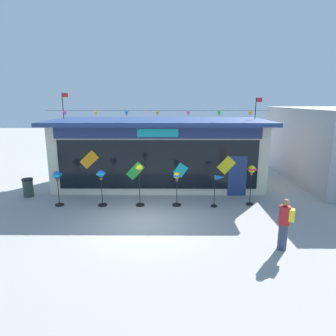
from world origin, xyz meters
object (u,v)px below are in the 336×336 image
wind_spinner_left (101,180)px  wind_spinner_right (219,183)px  wind_spinner_center_right (177,183)px  wind_spinner_far_right (252,174)px  kite_shop_building (159,152)px  person_mid_plaza (284,223)px  trash_bin (28,187)px  wind_spinner_far_left (57,180)px  wind_spinner_center_left (139,177)px

wind_spinner_left → wind_spinner_right: (5.18, -0.09, -0.11)m
wind_spinner_center_right → wind_spinner_far_right: 3.35m
kite_shop_building → person_mid_plaza: kite_shop_building is taller
wind_spinner_center_right → person_mid_plaza: 5.16m
wind_spinner_left → trash_bin: bearing=161.9°
wind_spinner_far_right → trash_bin: 10.72m
wind_spinner_far_left → wind_spinner_left: size_ratio=0.96×
wind_spinner_left → wind_spinner_far_right: size_ratio=0.90×
wind_spinner_left → kite_shop_building: bearing=54.9°
wind_spinner_far_left → person_mid_plaza: person_mid_plaza is taller
kite_shop_building → wind_spinner_center_left: (-0.77, -3.46, -0.52)m
wind_spinner_far_left → wind_spinner_center_right: size_ratio=1.02×
wind_spinner_far_left → wind_spinner_center_right: bearing=0.2°
person_mid_plaza → trash_bin: size_ratio=1.86×
wind_spinner_left → trash_bin: (-3.95, 1.29, -0.74)m
wind_spinner_far_left → wind_spinner_left: bearing=-0.6°
wind_spinner_left → wind_spinner_right: wind_spinner_left is taller
person_mid_plaza → wind_spinner_far_right: bearing=-159.9°
wind_spinner_left → wind_spinner_far_right: bearing=1.4°
wind_spinner_center_right → trash_bin: bearing=170.3°
person_mid_plaza → kite_shop_building: bearing=-129.9°
kite_shop_building → wind_spinner_far_right: size_ratio=6.15×
wind_spinner_center_left → trash_bin: 5.84m
wind_spinner_far_left → wind_spinner_right: wind_spinner_far_left is taller
person_mid_plaza → trash_bin: (-10.56, 5.23, -0.43)m
wind_spinner_far_left → wind_spinner_center_right: wind_spinner_far_left is taller
kite_shop_building → wind_spinner_right: 4.56m
kite_shop_building → wind_spinner_center_right: kite_shop_building is taller
wind_spinner_right → trash_bin: bearing=171.4°
wind_spinner_left → trash_bin: 4.22m
kite_shop_building → trash_bin: 6.91m
wind_spinner_far_right → wind_spinner_far_left: bearing=-179.0°
wind_spinner_center_right → trash_bin: (-7.29, 1.25, -0.62)m
trash_bin → wind_spinner_far_right: bearing=-6.0°
wind_spinner_left → wind_spinner_right: 5.18m
wind_spinner_right → person_mid_plaza: person_mid_plaza is taller
wind_spinner_center_left → wind_spinner_far_left: bearing=-179.8°
wind_spinner_far_right → person_mid_plaza: 4.15m
wind_spinner_right → wind_spinner_center_right: bearing=176.0°
wind_spinner_left → wind_spinner_center_right: bearing=0.7°
wind_spinner_center_left → wind_spinner_center_right: bearing=0.4°
wind_spinner_left → person_mid_plaza: size_ratio=0.98×
kite_shop_building → trash_bin: (-6.40, -2.20, -1.39)m
wind_spinner_far_right → person_mid_plaza: wind_spinner_far_right is taller
wind_spinner_left → wind_spinner_center_left: size_ratio=0.86×
kite_shop_building → wind_spinner_center_right: size_ratio=7.24×
wind_spinner_far_right → trash_bin: bearing=174.0°
kite_shop_building → wind_spinner_center_left: size_ratio=5.88×
wind_spinner_far_left → person_mid_plaza: 9.45m
wind_spinner_center_right → wind_spinner_left: bearing=-179.3°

